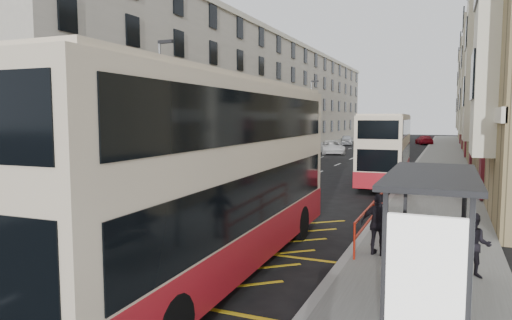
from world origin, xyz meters
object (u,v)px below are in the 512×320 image
at_px(white_van, 332,147).
at_px(car_dark, 374,136).
at_px(street_lamp_far, 311,111).
at_px(pedestrian_far, 379,224).
at_px(bus_shelter, 439,214).
at_px(pedestrian_mid, 474,245).
at_px(car_red, 424,140).
at_px(street_lamp_near, 161,105).
at_px(pedestrian_near, 445,280).
at_px(double_decker_rear, 386,148).
at_px(car_silver, 347,140).
at_px(double_decker_front, 209,176).

distance_m(white_van, car_dark, 31.06).
distance_m(street_lamp_far, pedestrian_far, 41.14).
xyz_separation_m(bus_shelter, pedestrian_mid, (0.77, 2.65, -1.21)).
bearing_deg(pedestrian_mid, car_red, 98.91).
xyz_separation_m(pedestrian_far, white_van, (-9.94, 35.77, -0.30)).
distance_m(pedestrian_far, car_red, 57.43).
distance_m(bus_shelter, car_dark, 71.37).
relative_size(pedestrian_far, car_red, 0.38).
height_order(street_lamp_near, pedestrian_near, street_lamp_near).
xyz_separation_m(street_lamp_far, pedestrian_mid, (15.46, -39.75, -3.71)).
bearing_deg(street_lamp_far, double_decker_rear, -63.87).
bearing_deg(car_red, bus_shelter, 77.14).
bearing_deg(car_silver, double_decker_rear, -87.43).
relative_size(double_decker_front, pedestrian_mid, 7.95).
relative_size(street_lamp_near, car_silver, 1.91).
height_order(double_decker_front, pedestrian_far, double_decker_front).
xyz_separation_m(pedestrian_near, pedestrian_mid, (0.62, 3.19, -0.15)).
relative_size(street_lamp_far, pedestrian_near, 4.34).
xyz_separation_m(pedestrian_near, car_red, (-3.29, 61.52, -0.43)).
relative_size(bus_shelter, car_red, 0.96).
bearing_deg(double_decker_rear, car_red, 87.39).
relative_size(bus_shelter, double_decker_front, 0.35).
xyz_separation_m(pedestrian_mid, car_dark, (-12.45, 67.75, -0.15)).
bearing_deg(bus_shelter, street_lamp_near, 139.86).
bearing_deg(car_dark, double_decker_front, -103.97).
xyz_separation_m(double_decker_front, car_silver, (-7.93, 54.60, -1.77)).
distance_m(double_decker_front, pedestrian_near, 5.79).
relative_size(pedestrian_near, car_dark, 0.39).
bearing_deg(white_van, car_silver, 74.82).
xyz_separation_m(street_lamp_near, street_lamp_far, (0.00, 30.00, 0.00)).
relative_size(bus_shelter, car_silver, 1.01).
height_order(pedestrian_near, car_silver, pedestrian_near).
relative_size(street_lamp_near, double_decker_front, 0.65).
distance_m(double_decker_rear, car_red, 41.76).
height_order(street_lamp_far, car_dark, street_lamp_far).
bearing_deg(pedestrian_far, street_lamp_far, -61.29).
relative_size(bus_shelter, street_lamp_far, 0.53).
height_order(bus_shelter, street_lamp_far, street_lamp_far).
xyz_separation_m(double_decker_rear, car_dark, (-8.34, 51.15, -1.32)).
height_order(street_lamp_near, car_red, street_lamp_near).
distance_m(bus_shelter, pedestrian_near, 1.21).
bearing_deg(car_red, double_decker_front, 72.13).
relative_size(street_lamp_far, white_van, 1.57).
bearing_deg(pedestrian_far, car_red, -78.40).
bearing_deg(street_lamp_far, car_dark, 83.88).
bearing_deg(bus_shelter, double_decker_rear, 99.85).
bearing_deg(car_silver, car_dark, 71.37).
height_order(pedestrian_near, car_red, pedestrian_near).
height_order(street_lamp_far, double_decker_front, street_lamp_far).
bearing_deg(double_decker_rear, pedestrian_mid, -78.43).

